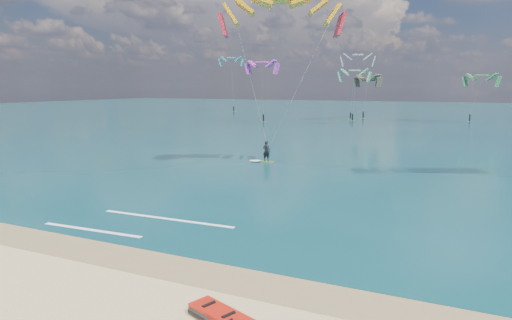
{
  "coord_description": "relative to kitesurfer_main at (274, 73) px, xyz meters",
  "views": [
    {
      "loc": [
        12.66,
        -10.85,
        6.92
      ],
      "look_at": [
        3.85,
        8.0,
        3.54
      ],
      "focal_mm": 32.0,
      "sensor_mm": 36.0,
      "label": 1
    }
  ],
  "objects": [
    {
      "name": "sea",
      "position": [
        2.18,
        79.58,
        -7.98
      ],
      "size": [
        320.0,
        200.0,
        0.04
      ],
      "primitive_type": "cube",
      "color": "#0B3B3F",
      "rests_on": "ground"
    },
    {
      "name": "wet_sand_strip",
      "position": [
        2.18,
        -21.42,
        -8.0
      ],
      "size": [
        320.0,
        2.4,
        0.01
      ],
      "primitive_type": "cube",
      "color": "olive",
      "rests_on": "ground"
    },
    {
      "name": "shoreline_foam",
      "position": [
        -0.11,
        -17.63,
        -7.96
      ],
      "size": [
        9.0,
        3.64,
        0.01
      ],
      "color": "white",
      "rests_on": "ground"
    },
    {
      "name": "ground",
      "position": [
        2.18,
        15.58,
        -8.0
      ],
      "size": [
        320.0,
        320.0,
        0.0
      ],
      "primitive_type": "plane",
      "color": "tan",
      "rests_on": "ground"
    },
    {
      "name": "distant_kites",
      "position": [
        -5.7,
        56.02,
        -2.37
      ],
      "size": [
        84.03,
        31.55,
        14.15
      ],
      "color": "gray",
      "rests_on": "ground"
    },
    {
      "name": "kitesurfer_main",
      "position": [
        0.0,
        0.0,
        0.0
      ],
      "size": [
        11.58,
        7.95,
        15.28
      ],
      "rotation": [
        0.0,
        0.0,
        0.1
      ],
      "color": "#C5E81B",
      "rests_on": "sea"
    }
  ]
}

